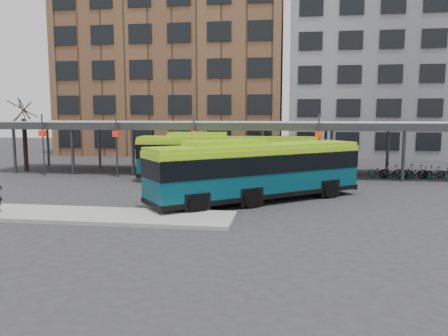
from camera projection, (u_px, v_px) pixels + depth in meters
ground at (211, 207)px, 22.56m from camera, size 120.00×120.00×0.00m
boarding_island at (85, 215)px, 20.40m from camera, size 14.00×3.00×0.18m
canopy at (238, 125)px, 34.73m from camera, size 40.00×6.53×4.80m
tree at (25, 142)px, 36.63m from camera, size 1.64×1.64×5.60m
building_brick at (176, 63)px, 54.06m from camera, size 26.00×14.00×22.00m
building_grey at (395, 69)px, 50.46m from camera, size 24.00×14.00×20.00m
bus_front at (257, 169)px, 23.81m from camera, size 11.42×9.81×3.44m
bus_rear at (226, 156)px, 31.40m from camera, size 12.82×4.07×3.48m
bike_rack at (410, 172)px, 32.45m from camera, size 6.02×1.47×1.07m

